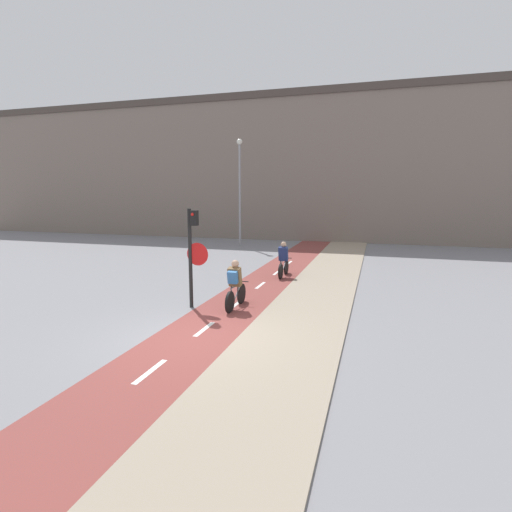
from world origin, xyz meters
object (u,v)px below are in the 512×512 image
object	(u,v)px
cyclist_far	(283,261)
cyclist_near	(235,285)
traffic_light_pole	(193,247)
street_lamp_far	(240,181)

from	to	relation	value
cyclist_far	cyclist_near	bearing A→B (deg)	-94.04
cyclist_near	traffic_light_pole	bearing A→B (deg)	-168.60
traffic_light_pole	cyclist_near	size ratio (longest dim) A/B	1.80
street_lamp_far	cyclist_far	distance (m)	10.51
cyclist_near	cyclist_far	size ratio (longest dim) A/B	1.01
cyclist_near	cyclist_far	xyz separation A→B (m)	(0.34, 4.82, -0.04)
traffic_light_pole	cyclist_far	world-z (taller)	traffic_light_pole
traffic_light_pole	cyclist_near	xyz separation A→B (m)	(1.22, 0.25, -1.13)
cyclist_near	street_lamp_far	bearing A→B (deg)	108.58
street_lamp_far	cyclist_near	size ratio (longest dim) A/B	4.10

